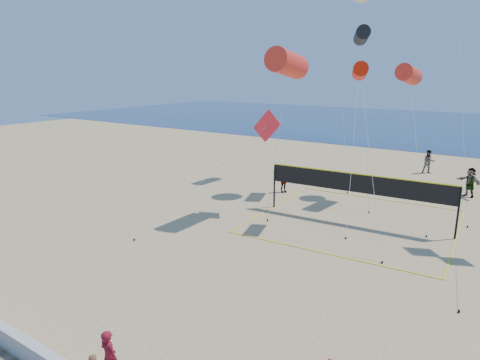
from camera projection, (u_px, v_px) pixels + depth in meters
The scene contains 12 objects.
ground at pixel (218, 360), 12.15m from camera, with size 120.00×120.00×0.00m, color tan.
ocean at pixel (476, 128), 61.83m from camera, with size 140.00×50.00×0.03m, color navy.
woman at pixel (109, 358), 11.03m from camera, with size 0.58×0.38×1.58m, color maroon.
far_person_0 at pixel (283, 181), 28.83m from camera, with size 0.91×0.38×1.56m, color gray.
far_person_1 at pixel (470, 182), 27.79m from camera, with size 1.79×0.57×1.94m, color gray.
far_person_3 at pixel (429, 162), 34.20m from camera, with size 0.92×0.72×1.89m, color gray.
volleyball_net at pixel (357, 188), 22.94m from camera, with size 10.63×10.48×2.70m.
kite_0 at pixel (287, 63), 22.37m from camera, with size 1.47×3.13×9.21m.
kite_1 at pixel (362, 36), 26.84m from camera, with size 3.72×9.78×10.75m.
kite_2 at pixel (360, 71), 21.25m from camera, with size 3.66×5.18×8.47m.
kite_3 at pixel (262, 130), 23.74m from camera, with size 3.94×7.68×5.95m.
kite_10 at pixel (409, 75), 25.30m from camera, with size 3.46×6.89×8.45m.
Camera 1 is at (6.43, -8.34, 7.96)m, focal length 32.00 mm.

